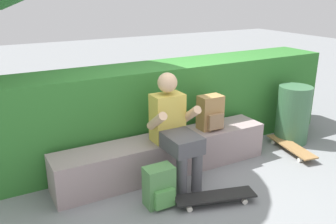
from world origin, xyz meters
The scene contains 9 objects.
ground_plane centered at (0.00, 0.00, 0.00)m, with size 24.00×24.00×0.00m, color gray.
bench_main centered at (0.00, 0.42, 0.21)m, with size 2.53×0.43×0.42m.
person_skater centered at (-0.01, 0.21, 0.63)m, with size 0.49×0.62×1.17m.
skateboard_near_person centered at (0.11, -0.39, 0.07)m, with size 0.82×0.41×0.09m.
skateboard_beside_bench centered at (1.67, 0.10, 0.07)m, with size 0.34×0.82×0.09m.
backpack_on_bench centered at (0.60, 0.41, 0.62)m, with size 0.28×0.23×0.40m.
backpack_on_ground centered at (-0.37, -0.14, 0.19)m, with size 0.28×0.23×0.40m.
hedge_row centered at (-0.29, 1.03, 0.56)m, with size 6.01×0.67×1.11m.
trash_bin centered at (1.93, 0.36, 0.39)m, with size 0.44×0.44×0.78m.
Camera 1 is at (-1.76, -2.84, 1.99)m, focal length 38.57 mm.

